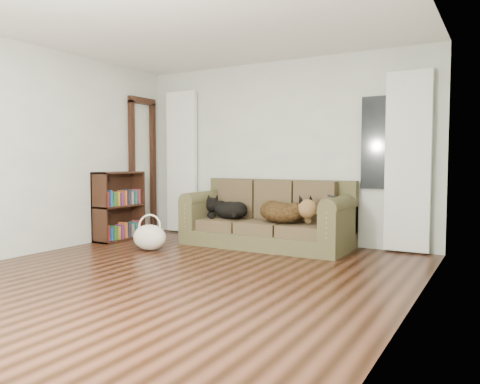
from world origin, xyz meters
The scene contains 15 objects.
floor centered at (0.00, 0.00, 0.00)m, with size 5.00×5.00×0.00m, color black.
ceiling centered at (0.00, 0.00, 2.60)m, with size 5.00×5.00×0.00m, color white.
wall_back centered at (0.00, 2.50, 1.30)m, with size 4.50×0.04×2.60m, color beige.
wall_left centered at (-2.25, 0.00, 1.30)m, with size 0.04×5.00×2.60m, color beige.
wall_right centered at (2.25, 0.00, 1.30)m, with size 0.04×5.00×2.60m, color beige.
curtain_left centered at (-1.70, 2.42, 1.15)m, with size 0.55×0.08×2.25m, color white.
curtain_right centered at (1.80, 2.42, 1.15)m, with size 0.55×0.08×2.25m, color white.
window_pane centered at (1.45, 2.47, 1.40)m, with size 0.50×0.03×1.20m, color black.
door_casing centered at (-2.20, 2.05, 1.05)m, with size 0.07×0.60×2.10m, color black.
sofa centered at (0.05, 1.97, 0.45)m, with size 2.26×0.98×0.93m, color #3D3C29.
dog_black_lab centered at (-0.54, 1.95, 0.48)m, with size 0.59×0.41×0.25m, color black.
dog_shepherd centered at (0.36, 1.88, 0.49)m, with size 0.70×0.49×0.31m, color black.
tv_remote centered at (1.01, 1.83, 0.73)m, with size 0.05×0.19×0.02m, color black.
tote_bag centered at (-1.14, 0.96, 0.16)m, with size 0.46×0.36×0.34m, color beige.
bookshelf centered at (-2.09, 1.39, 0.50)m, with size 0.30×0.80×1.01m, color black.
Camera 1 is at (2.86, -3.70, 1.15)m, focal length 35.00 mm.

